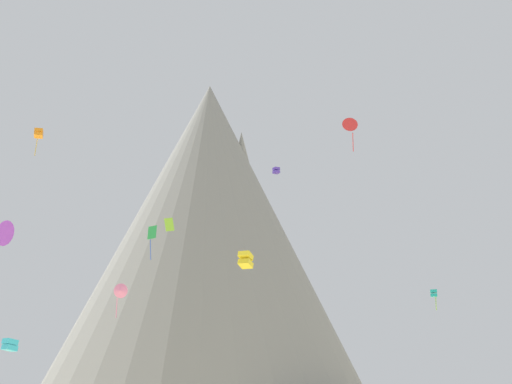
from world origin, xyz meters
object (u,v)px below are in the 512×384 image
Objects in this scene: kite_indigo_high at (276,170)px; kite_green_mid at (152,235)px; kite_orange_high at (39,134)px; rock_massif at (211,244)px; kite_teal_low at (434,293)px; kite_yellow_mid at (246,260)px; kite_red_high at (350,125)px; kite_violet_mid at (4,233)px; kite_pink_low at (120,291)px; kite_cyan_low at (10,345)px; kite_lime_mid at (169,225)px.

kite_indigo_high is 24.31m from kite_green_mid.
kite_orange_high is at bearing 49.24° from kite_green_mid.
kite_teal_low is at bearing -49.63° from rock_massif.
kite_yellow_mid is at bearing -38.36° from kite_orange_high.
kite_red_high reaches higher than kite_yellow_mid.
rock_massif is at bearing -31.11° from kite_green_mid.
kite_violet_mid is 13.38m from kite_pink_low.
kite_red_high is (23.87, -0.43, 18.47)m from kite_pink_low.
kite_teal_low is at bearing 53.91° from kite_yellow_mid.
kite_orange_high reaches higher than kite_cyan_low.
kite_indigo_high is at bearing -68.20° from kite_red_high.
kite_orange_high is (-14.54, 7.11, 13.81)m from kite_green_mid.
rock_massif is 38.31m from kite_red_high.
kite_red_high is 1.67× the size of kite_teal_low.
kite_violet_mid is at bearing -115.36° from rock_massif.
kite_lime_mid is 0.37× the size of kite_red_high.
kite_violet_mid is 37.38m from kite_red_high.
kite_violet_mid is at bearing 142.46° from kite_cyan_low.
kite_green_mid reaches higher than kite_violet_mid.
kite_orange_high reaches higher than kite_red_high.
rock_massif is at bearing 115.93° from kite_lime_mid.
kite_green_mid is (-16.25, -13.37, -12.18)m from kite_indigo_high.
kite_green_mid is 1.67× the size of kite_teal_low.
rock_massif reaches higher than kite_yellow_mid.
kite_lime_mid reaches higher than kite_violet_mid.
kite_indigo_high is 43.10m from kite_violet_mid.
rock_massif is 22.65× the size of kite_teal_low.
kite_yellow_mid reaches higher than kite_cyan_low.
kite_violet_mid is 14.34m from kite_cyan_low.
kite_orange_high reaches higher than kite_yellow_mid.
kite_teal_low is at bearing -127.46° from kite_cyan_low.
kite_pink_low is 1.96× the size of kite_yellow_mid.
kite_orange_high is (-22.96, -21.50, 9.20)m from rock_massif.
kite_teal_low is (32.42, 0.38, -5.96)m from kite_green_mid.
kite_red_high is at bearing 14.15° from kite_pink_low.
kite_teal_low reaches higher than kite_pink_low.
kite_cyan_low is (-21.70, -32.47, -16.82)m from rock_massif.
kite_violet_mid is 0.60× the size of kite_red_high.
kite_pink_low is 35.82m from kite_teal_low.
kite_lime_mid is 0.86× the size of kite_cyan_low.
kite_yellow_mid is 0.44× the size of kite_red_high.
kite_indigo_high is at bearing 92.88° from kite_lime_mid.
kite_orange_high is at bearing 171.74° from kite_lime_mid.
kite_lime_mid is (-6.57, -37.42, -5.35)m from rock_massif.
kite_violet_mid is 1.00× the size of kite_teal_low.
kite_pink_low is at bearing -107.63° from rock_massif.
kite_red_high is 41.85m from kite_cyan_low.
kite_indigo_high is at bearing 6.50° from kite_orange_high.
kite_violet_mid is 19.66m from kite_green_mid.
kite_yellow_mid is 0.74× the size of kite_teal_low.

